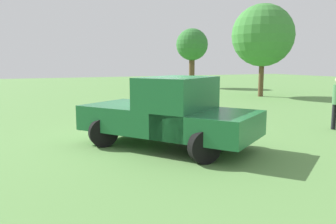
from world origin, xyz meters
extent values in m
plane|color=#5B8C47|center=(0.00, 0.00, 0.00)|extent=(80.00, 80.00, 0.00)
cylinder|color=black|center=(-1.55, -0.03, 0.37)|extent=(0.74, 0.22, 0.74)
cylinder|color=black|center=(-0.16, 0.91, 0.37)|extent=(0.74, 0.22, 0.74)
cylinder|color=black|center=(0.04, -2.38, 0.37)|extent=(0.74, 0.22, 0.74)
cylinder|color=black|center=(1.43, -1.44, 0.37)|extent=(0.74, 0.22, 0.74)
cube|color=#1E6638|center=(-0.81, 0.36, 0.71)|extent=(2.63, 2.58, 0.64)
cube|color=#1E6638|center=(0.09, -0.96, 1.09)|extent=(2.43, 2.28, 1.40)
cube|color=slate|center=(0.09, -0.96, 1.53)|extent=(2.18, 2.02, 0.48)
cube|color=#1E6638|center=(0.59, -1.69, 0.69)|extent=(2.83, 2.87, 0.60)
cube|color=silver|center=(-1.27, 1.05, 0.45)|extent=(1.64, 1.16, 0.16)
cylinder|color=black|center=(5.73, -0.90, 0.41)|extent=(0.14, 0.14, 0.82)
cylinder|color=brown|center=(10.44, 17.12, 1.40)|extent=(0.47, 0.47, 2.80)
sphere|color=#337533|center=(10.44, 17.12, 3.60)|extent=(2.65, 2.65, 2.65)
cylinder|color=brown|center=(10.67, 8.55, 1.31)|extent=(0.31, 0.31, 2.62)
sphere|color=#3D8438|center=(10.67, 8.55, 3.76)|extent=(3.80, 3.80, 3.80)
camera|label=1|loc=(-3.65, -8.49, 2.15)|focal=36.63mm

